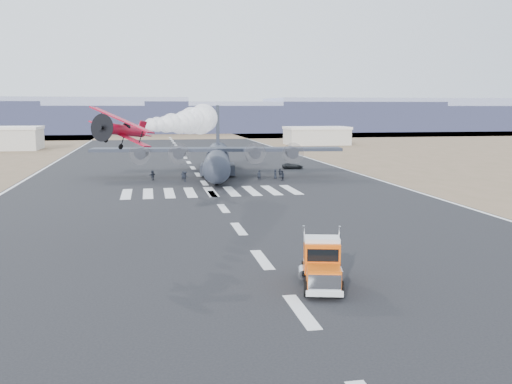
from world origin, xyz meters
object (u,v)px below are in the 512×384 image
object	(u,v)px
support_vehicle	(293,166)
crew_f	(153,175)
semi_truck	(322,261)
crew_d	(280,173)
crew_c	(185,176)
crew_h	(206,175)
transport_aircraft	(217,158)
aerobatic_biplane	(122,129)
crew_a	(259,175)
crew_b	(282,176)
hangar_right	(317,136)
crew_e	(275,174)
crew_g	(183,176)

from	to	relation	value
support_vehicle	crew_f	size ratio (longest dim) A/B	2.52
semi_truck	crew_d	world-z (taller)	semi_truck
crew_c	crew_h	bearing A→B (deg)	-13.28
transport_aircraft	crew_h	size ratio (longest dim) A/B	27.57
aerobatic_biplane	transport_aircraft	size ratio (longest dim) A/B	0.15
crew_f	crew_h	xyz separation A→B (m)	(8.91, -1.68, -0.04)
semi_truck	aerobatic_biplane	size ratio (longest dim) A/B	1.20
support_vehicle	crew_a	world-z (taller)	crew_a
crew_b	crew_d	xyz separation A→B (m)	(0.57, 4.19, -0.05)
crew_a	crew_d	distance (m)	5.38
hangar_right	aerobatic_biplane	bearing A→B (deg)	-113.95
semi_truck	crew_f	distance (m)	61.54
crew_c	crew_f	size ratio (longest dim) A/B	1.02
crew_e	crew_f	distance (m)	20.90
crew_c	crew_a	bearing A→B (deg)	-36.68
semi_truck	crew_a	distance (m)	57.11
hangar_right	support_vehicle	distance (m)	76.14
crew_a	crew_c	world-z (taller)	crew_a
crew_g	crew_b	bearing A→B (deg)	167.16
crew_a	crew_f	distance (m)	17.98
semi_truck	support_vehicle	size ratio (longest dim) A/B	1.84
crew_a	crew_h	distance (m)	8.92
hangar_right	crew_a	bearing A→B (deg)	-112.48
crew_f	crew_h	distance (m)	9.06
crew_f	semi_truck	bearing A→B (deg)	49.38
transport_aircraft	crew_c	xyz separation A→B (m)	(-6.28, -7.32, -2.40)
hangar_right	crew_c	size ratio (longest dim) A/B	11.98
crew_e	crew_g	bearing A→B (deg)	103.38
crew_c	crew_d	bearing A→B (deg)	-24.71
hangar_right	crew_f	bearing A→B (deg)	-122.61
crew_g	crew_h	world-z (taller)	crew_g
crew_e	semi_truck	bearing A→B (deg)	-176.68
hangar_right	crew_h	bearing A→B (deg)	-117.67
crew_d	crew_g	size ratio (longest dim) A/B	0.97
crew_f	crew_g	size ratio (longest dim) A/B	1.00
crew_b	crew_c	size ratio (longest dim) A/B	1.01
transport_aircraft	crew_a	distance (m)	10.45
crew_b	crew_g	bearing A→B (deg)	-119.91
semi_truck	crew_d	xyz separation A→B (m)	(10.99, 59.89, -0.87)
crew_b	crew_e	world-z (taller)	crew_b
crew_f	crew_h	world-z (taller)	crew_f
transport_aircraft	crew_f	bearing A→B (deg)	-151.89
crew_d	crew_f	bearing A→B (deg)	163.93
support_vehicle	crew_e	xyz separation A→B (m)	(-6.95, -15.19, 0.22)
support_vehicle	hangar_right	bearing A→B (deg)	-11.72
crew_a	crew_h	world-z (taller)	crew_a
crew_e	crew_h	size ratio (longest dim) A/B	1.01
crew_b	crew_h	size ratio (longest dim) A/B	1.09
support_vehicle	crew_e	bearing A→B (deg)	164.04
crew_g	crew_c	bearing A→B (deg)	104.57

